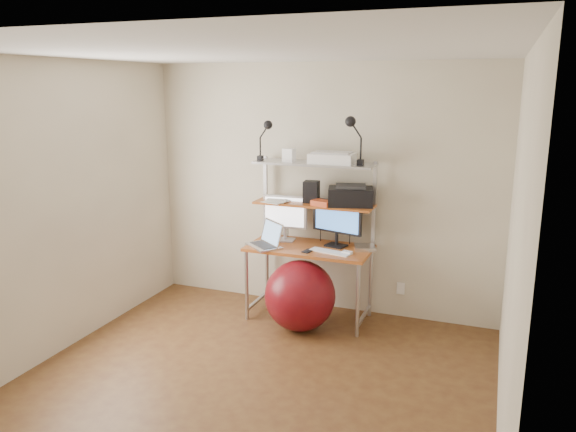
# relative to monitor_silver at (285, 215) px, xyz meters

# --- Properties ---
(room) EXTENTS (3.60, 3.60, 3.60)m
(room) POSITION_rel_monitor_silver_xyz_m (0.31, -1.58, 0.24)
(room) COLOR brown
(room) RESTS_ON ground
(computer_desk) EXTENTS (1.20, 0.60, 1.57)m
(computer_desk) POSITION_rel_monitor_silver_xyz_m (0.31, -0.08, -0.05)
(computer_desk) COLOR #B15D22
(computer_desk) RESTS_ON ground
(desktop) EXTENTS (1.20, 0.60, 0.00)m
(desktop) POSITION_rel_monitor_silver_xyz_m (0.31, -0.14, -0.27)
(desktop) COLOR #B15D22
(desktop) RESTS_ON computer_desk
(mid_shelf) EXTENTS (1.18, 0.34, 0.00)m
(mid_shelf) POSITION_rel_monitor_silver_xyz_m (0.31, -0.01, 0.15)
(mid_shelf) COLOR #B15D22
(mid_shelf) RESTS_ON computer_desk
(top_shelf) EXTENTS (1.18, 0.34, 0.00)m
(top_shelf) POSITION_rel_monitor_silver_xyz_m (0.31, -0.01, 0.55)
(top_shelf) COLOR #AFAEB3
(top_shelf) RESTS_ON computer_desk
(floor) EXTENTS (3.60, 3.60, 0.00)m
(floor) POSITION_rel_monitor_silver_xyz_m (0.31, -1.58, -1.01)
(floor) COLOR brown
(floor) RESTS_ON ground
(wall_outlet) EXTENTS (0.08, 0.01, 0.12)m
(wall_outlet) POSITION_rel_monitor_silver_xyz_m (1.16, 0.21, -0.71)
(wall_outlet) COLOR white
(wall_outlet) RESTS_ON room
(monitor_silver) EXTENTS (0.45, 0.17, 0.50)m
(monitor_silver) POSITION_rel_monitor_silver_xyz_m (0.00, 0.00, 0.00)
(monitor_silver) COLOR silver
(monitor_silver) RESTS_ON desktop
(monitor_black) EXTENTS (0.52, 0.20, 0.53)m
(monitor_black) POSITION_rel_monitor_silver_xyz_m (0.55, -0.01, 0.00)
(monitor_black) COLOR black
(monitor_black) RESTS_ON desktop
(laptop) EXTENTS (0.45, 0.44, 0.31)m
(laptop) POSITION_rel_monitor_silver_xyz_m (-0.08, -0.26, -0.21)
(laptop) COLOR silver
(laptop) RESTS_ON desktop
(keyboard) EXTENTS (0.42, 0.20, 0.01)m
(keyboard) POSITION_rel_monitor_silver_xyz_m (0.55, -0.25, -0.26)
(keyboard) COLOR white
(keyboard) RESTS_ON desktop
(mouse) EXTENTS (0.10, 0.08, 0.03)m
(mouse) POSITION_rel_monitor_silver_xyz_m (0.72, -0.24, -0.25)
(mouse) COLOR white
(mouse) RESTS_ON desktop
(mac_mini) EXTENTS (0.25, 0.25, 0.04)m
(mac_mini) POSITION_rel_monitor_silver_xyz_m (0.84, -0.04, -0.25)
(mac_mini) COLOR silver
(mac_mini) RESTS_ON desktop
(phone) EXTENTS (0.09, 0.14, 0.01)m
(phone) POSITION_rel_monitor_silver_xyz_m (0.35, -0.30, -0.26)
(phone) COLOR black
(phone) RESTS_ON desktop
(printer) EXTENTS (0.48, 0.38, 0.20)m
(printer) POSITION_rel_monitor_silver_xyz_m (0.67, 0.01, 0.24)
(printer) COLOR black
(printer) RESTS_ON mid_shelf
(nas_cube) EXTENTS (0.16, 0.16, 0.21)m
(nas_cube) POSITION_rel_monitor_silver_xyz_m (0.27, 0.02, 0.25)
(nas_cube) COLOR black
(nas_cube) RESTS_ON mid_shelf
(red_box) EXTENTS (0.22, 0.18, 0.05)m
(red_box) POSITION_rel_monitor_silver_xyz_m (0.43, -0.11, 0.17)
(red_box) COLOR #C5451F
(red_box) RESTS_ON mid_shelf
(scanner) EXTENTS (0.43, 0.29, 0.11)m
(scanner) POSITION_rel_monitor_silver_xyz_m (0.49, -0.01, 0.60)
(scanner) COLOR white
(scanner) RESTS_ON top_shelf
(box_white) EXTENTS (0.12, 0.10, 0.13)m
(box_white) POSITION_rel_monitor_silver_xyz_m (0.06, -0.04, 0.61)
(box_white) COLOR white
(box_white) RESTS_ON top_shelf
(box_grey) EXTENTS (0.11, 0.11, 0.09)m
(box_grey) POSITION_rel_monitor_silver_xyz_m (0.02, 0.01, 0.59)
(box_grey) COLOR #2E2E30
(box_grey) RESTS_ON top_shelf
(clip_lamp_left) EXTENTS (0.16, 0.09, 0.39)m
(clip_lamp_left) POSITION_rel_monitor_silver_xyz_m (-0.16, -0.08, 0.83)
(clip_lamp_left) COLOR black
(clip_lamp_left) RESTS_ON top_shelf
(clip_lamp_right) EXTENTS (0.18, 0.10, 0.45)m
(clip_lamp_right) POSITION_rel_monitor_silver_xyz_m (0.69, -0.06, 0.87)
(clip_lamp_right) COLOR black
(clip_lamp_right) RESTS_ON top_shelf
(exercise_ball) EXTENTS (0.67, 0.67, 0.67)m
(exercise_ball) POSITION_rel_monitor_silver_xyz_m (0.32, -0.42, -0.67)
(exercise_ball) COLOR maroon
(exercise_ball) RESTS_ON floor
(paper_stack) EXTENTS (0.28, 0.41, 0.02)m
(paper_stack) POSITION_rel_monitor_silver_xyz_m (-0.06, -0.02, 0.15)
(paper_stack) COLOR white
(paper_stack) RESTS_ON mid_shelf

